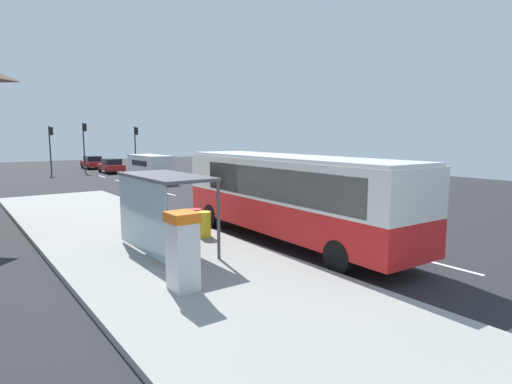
% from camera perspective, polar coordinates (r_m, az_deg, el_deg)
% --- Properties ---
extents(ground_plane, '(56.00, 92.00, 0.04)m').
position_cam_1_polar(ground_plane, '(29.31, -12.25, -0.31)').
color(ground_plane, '#262628').
extents(sidewalk_platform, '(6.20, 30.00, 0.18)m').
position_cam_1_polar(sidewalk_platform, '(15.98, -15.62, -6.60)').
color(sidewalk_platform, '#999993').
rests_on(sidewalk_platform, ground).
extents(lane_stripe_seg_0, '(0.16, 2.20, 0.01)m').
position_cam_1_polar(lane_stripe_seg_0, '(14.25, 24.45, -9.10)').
color(lane_stripe_seg_0, silver).
rests_on(lane_stripe_seg_0, ground).
extents(lane_stripe_seg_1, '(0.16, 2.20, 0.01)m').
position_cam_1_polar(lane_stripe_seg_1, '(17.13, 9.67, -5.76)').
color(lane_stripe_seg_1, silver).
rests_on(lane_stripe_seg_1, ground).
extents(lane_stripe_seg_2, '(0.16, 2.20, 0.01)m').
position_cam_1_polar(lane_stripe_seg_2, '(20.83, -0.27, -3.26)').
color(lane_stripe_seg_2, silver).
rests_on(lane_stripe_seg_2, ground).
extents(lane_stripe_seg_3, '(0.16, 2.20, 0.01)m').
position_cam_1_polar(lane_stripe_seg_3, '(24.99, -7.03, -1.48)').
color(lane_stripe_seg_3, silver).
rests_on(lane_stripe_seg_3, ground).
extents(lane_stripe_seg_4, '(0.16, 2.20, 0.01)m').
position_cam_1_polar(lane_stripe_seg_4, '(29.41, -11.80, -0.22)').
color(lane_stripe_seg_4, silver).
rests_on(lane_stripe_seg_4, ground).
extents(lane_stripe_seg_5, '(0.16, 2.20, 0.01)m').
position_cam_1_polar(lane_stripe_seg_5, '(33.99, -15.31, 0.71)').
color(lane_stripe_seg_5, silver).
rests_on(lane_stripe_seg_5, ground).
extents(lane_stripe_seg_6, '(0.16, 2.20, 0.01)m').
position_cam_1_polar(lane_stripe_seg_6, '(38.67, -17.98, 1.42)').
color(lane_stripe_seg_6, silver).
rests_on(lane_stripe_seg_6, ground).
extents(lane_stripe_seg_7, '(0.16, 2.20, 0.01)m').
position_cam_1_polar(lane_stripe_seg_7, '(43.43, -20.07, 1.97)').
color(lane_stripe_seg_7, silver).
rests_on(lane_stripe_seg_7, ground).
extents(bus, '(2.89, 11.09, 3.21)m').
position_cam_1_polar(bus, '(15.58, 4.38, -0.13)').
color(bus, red).
rests_on(bus, ground).
extents(white_van, '(2.11, 5.24, 2.30)m').
position_cam_1_polar(white_van, '(37.07, -14.07, 3.39)').
color(white_van, silver).
rests_on(white_van, ground).
extents(sedan_near, '(2.00, 4.48, 1.52)m').
position_cam_1_polar(sedan_near, '(47.42, -18.98, 3.41)').
color(sedan_near, '#A51919').
rests_on(sedan_near, ground).
extents(sedan_far, '(1.92, 4.44, 1.52)m').
position_cam_1_polar(sedan_far, '(54.33, -21.26, 3.79)').
color(sedan_far, '#A51919').
rests_on(sedan_far, ground).
extents(ticket_machine, '(0.66, 0.76, 1.94)m').
position_cam_1_polar(ticket_machine, '(10.48, -9.88, -7.80)').
color(ticket_machine, silver).
rests_on(ticket_machine, sidewalk_platform).
extents(recycling_bin_yellow, '(0.52, 0.52, 0.95)m').
position_cam_1_polar(recycling_bin_yellow, '(15.92, -7.04, -4.34)').
color(recycling_bin_yellow, yellow).
rests_on(recycling_bin_yellow, sidewalk_platform).
extents(recycling_bin_red, '(0.52, 0.52, 0.95)m').
position_cam_1_polar(recycling_bin_red, '(16.52, -8.23, -3.92)').
color(recycling_bin_red, red).
rests_on(recycling_bin_red, sidewalk_platform).
extents(traffic_light_near_side, '(0.49, 0.28, 4.94)m').
position_cam_1_polar(traffic_light_near_side, '(49.41, -15.93, 6.59)').
color(traffic_light_near_side, '#2D2D2D').
rests_on(traffic_light_near_side, ground).
extents(traffic_light_far_side, '(0.49, 0.28, 4.90)m').
position_cam_1_polar(traffic_light_far_side, '(47.89, -26.00, 6.05)').
color(traffic_light_far_side, '#2D2D2D').
rests_on(traffic_light_far_side, ground).
extents(traffic_light_median, '(0.49, 0.28, 5.32)m').
position_cam_1_polar(traffic_light_median, '(49.41, -22.18, 6.59)').
color(traffic_light_median, '#2D2D2D').
rests_on(traffic_light_median, ground).
extents(bus_shelter, '(1.80, 4.00, 2.50)m').
position_cam_1_polar(bus_shelter, '(13.93, -13.29, -0.18)').
color(bus_shelter, '#4C4C51').
rests_on(bus_shelter, sidewalk_platform).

